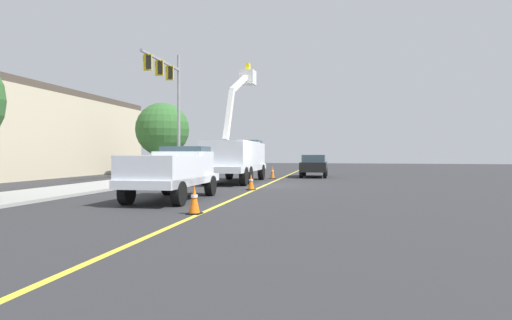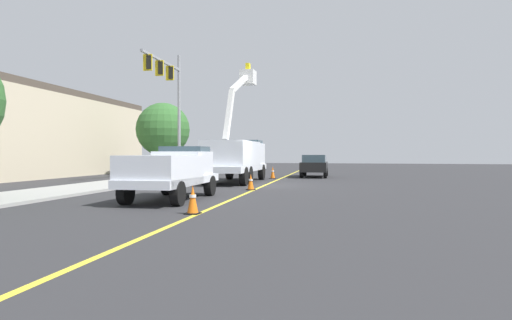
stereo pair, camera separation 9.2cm
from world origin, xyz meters
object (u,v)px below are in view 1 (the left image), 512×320
utility_bucket_truck (237,156)px  traffic_signal_mast (169,90)px  passing_minivan (314,164)px  traffic_cone_mid_front (251,182)px  traffic_cone_leading (194,200)px  traffic_cone_mid_rear (272,173)px  service_pickup_truck (172,171)px

utility_bucket_truck → traffic_signal_mast: (1.60, 5.35, 4.52)m
passing_minivan → traffic_signal_mast: traffic_signal_mast is taller
passing_minivan → traffic_cone_mid_front: bearing=173.4°
traffic_cone_leading → traffic_cone_mid_rear: bearing=5.5°
traffic_cone_mid_front → traffic_cone_mid_rear: (9.79, 1.12, 0.04)m
service_pickup_truck → traffic_cone_leading: 4.16m
traffic_cone_mid_rear → traffic_cone_leading: bearing=-174.5°
service_pickup_truck → passing_minivan: size_ratio=1.16×
service_pickup_truck → traffic_cone_mid_front: 5.48m
utility_bucket_truck → traffic_cone_mid_front: size_ratio=10.68×
traffic_cone_mid_front → utility_bucket_truck: bearing=24.1°
utility_bucket_truck → traffic_cone_mid_front: bearing=-155.9°
utility_bucket_truck → traffic_cone_mid_rear: 4.66m
traffic_cone_leading → traffic_signal_mast: traffic_signal_mast is taller
traffic_cone_mid_front → traffic_cone_mid_rear: size_ratio=0.90×
utility_bucket_truck → service_pickup_truck: 10.70m
service_pickup_truck → traffic_signal_mast: traffic_signal_mast is taller
traffic_cone_leading → traffic_cone_mid_front: 8.56m
utility_bucket_truck → passing_minivan: size_ratio=1.70×
traffic_cone_mid_front → traffic_signal_mast: bearing=47.8°
traffic_signal_mast → traffic_cone_mid_rear: bearing=-68.0°
utility_bucket_truck → traffic_cone_leading: utility_bucket_truck is taller
traffic_cone_mid_rear → traffic_cone_mid_front: bearing=-173.5°
service_pickup_truck → traffic_cone_leading: service_pickup_truck is taller
utility_bucket_truck → passing_minivan: bearing=-28.4°
utility_bucket_truck → traffic_cone_leading: 14.42m
utility_bucket_truck → traffic_cone_mid_front: 6.14m
utility_bucket_truck → traffic_cone_mid_rear: bearing=-17.3°
traffic_cone_mid_front → traffic_cone_mid_rear: 9.85m
service_pickup_truck → traffic_cone_mid_front: bearing=-18.0°
utility_bucket_truck → traffic_cone_mid_front: (-5.49, -2.46, -1.24)m
service_pickup_truck → passing_minivan: bearing=-10.0°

